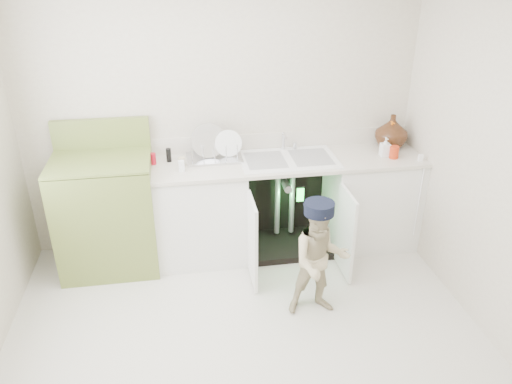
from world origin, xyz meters
TOP-DOWN VIEW (x-y plane):
  - ground at (0.00, 0.00)m, footprint 3.50×3.50m
  - room_shell at (0.00, 0.00)m, footprint 6.00×5.50m
  - counter_run at (0.58, 1.21)m, footprint 2.44×1.02m
  - avocado_stove at (-1.05, 1.18)m, footprint 0.82×0.65m
  - repair_worker at (0.59, 0.25)m, footprint 0.46×0.80m

SIDE VIEW (x-z plane):
  - ground at x=0.00m, z-range 0.00..0.00m
  - counter_run at x=0.58m, z-range -0.13..1.08m
  - repair_worker at x=0.59m, z-range 0.01..0.95m
  - avocado_stove at x=-1.05m, z-range -0.11..1.16m
  - room_shell at x=0.00m, z-range 0.62..1.88m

